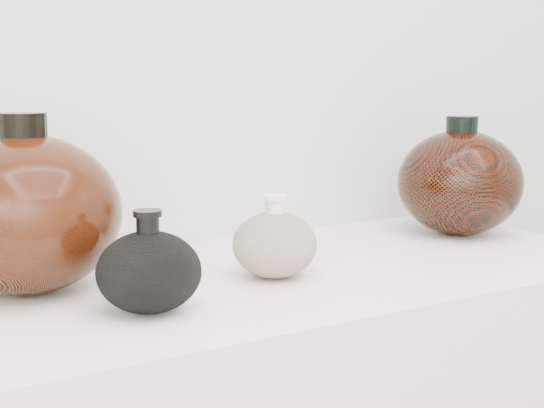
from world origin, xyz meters
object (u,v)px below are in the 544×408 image
black_gourd_vase (149,271)px  right_round_pot (460,182)px  cream_gourd_vase (275,244)px  left_round_pot (27,213)px

black_gourd_vase → right_round_pot: right_round_pot is taller
cream_gourd_vase → left_round_pot: left_round_pot is taller
black_gourd_vase → cream_gourd_vase: (0.22, 0.06, -0.00)m
black_gourd_vase → right_round_pot: (0.67, 0.15, 0.05)m
left_round_pot → cream_gourd_vase: bearing=-17.9°
cream_gourd_vase → right_round_pot: right_round_pot is taller
black_gourd_vase → left_round_pot: size_ratio=0.55×
black_gourd_vase → cream_gourd_vase: 0.23m
cream_gourd_vase → right_round_pot: size_ratio=0.43×
cream_gourd_vase → left_round_pot: bearing=162.1°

